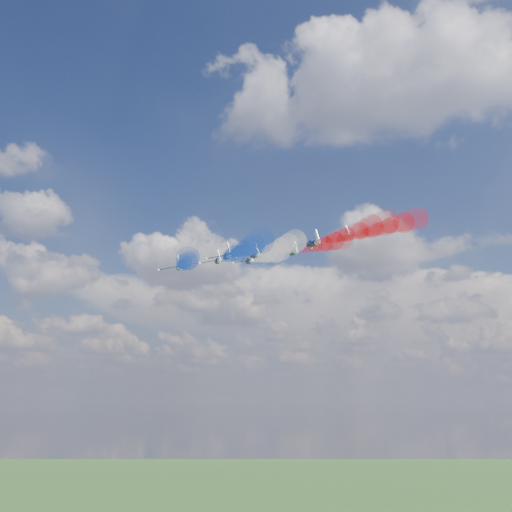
% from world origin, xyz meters
% --- Properties ---
extents(jet_lead, '(15.05, 15.88, 7.25)m').
position_xyz_m(jet_lead, '(-6.24, -3.71, 127.54)').
color(jet_lead, black).
extents(trail_lead, '(24.50, 35.46, 11.43)m').
position_xyz_m(trail_lead, '(6.99, -24.40, 123.29)').
color(trail_lead, white).
extents(jet_inner_left, '(15.05, 15.88, 7.25)m').
position_xyz_m(jet_inner_left, '(-8.98, -16.82, 125.18)').
color(jet_inner_left, black).
extents(trail_inner_left, '(24.50, 35.46, 11.43)m').
position_xyz_m(trail_inner_left, '(4.24, -37.51, 120.92)').
color(trail_inner_left, blue).
extents(jet_inner_right, '(15.05, 15.88, 7.25)m').
position_xyz_m(jet_inner_right, '(7.83, -7.89, 127.71)').
color(jet_inner_right, black).
extents(trail_inner_right, '(24.50, 35.46, 11.43)m').
position_xyz_m(trail_inner_right, '(21.06, -28.58, 123.45)').
color(trail_inner_right, red).
extents(jet_outer_left, '(15.05, 15.88, 7.25)m').
position_xyz_m(jet_outer_left, '(-11.13, -32.24, 120.73)').
color(jet_outer_left, black).
extents(trail_outer_left, '(24.50, 35.46, 11.43)m').
position_xyz_m(trail_outer_left, '(2.10, -52.94, 116.48)').
color(trail_outer_left, blue).
extents(jet_center_third, '(15.05, 15.88, 7.25)m').
position_xyz_m(jet_center_third, '(3.84, -22.88, 124.25)').
color(jet_center_third, black).
extents(trail_center_third, '(24.50, 35.46, 11.43)m').
position_xyz_m(trail_center_third, '(17.06, -43.57, 120.00)').
color(trail_center_third, white).
extents(jet_outer_right, '(15.05, 15.88, 7.25)m').
position_xyz_m(jet_outer_right, '(22.18, -11.75, 129.01)').
color(jet_outer_right, black).
extents(trail_outer_right, '(24.50, 35.46, 11.43)m').
position_xyz_m(trail_outer_right, '(35.40, -32.44, 124.76)').
color(trail_outer_right, red).
extents(jet_rear_left, '(15.05, 15.88, 7.25)m').
position_xyz_m(jet_rear_left, '(4.06, -37.86, 120.82)').
color(jet_rear_left, black).
extents(trail_rear_left, '(24.50, 35.46, 11.43)m').
position_xyz_m(trail_rear_left, '(17.28, -58.55, 116.56)').
color(trail_rear_left, blue).
extents(jet_rear_right, '(15.05, 15.88, 7.25)m').
position_xyz_m(jet_rear_right, '(20.35, -29.15, 123.90)').
color(jet_rear_right, black).
extents(trail_rear_right, '(24.50, 35.46, 11.43)m').
position_xyz_m(trail_rear_right, '(33.58, -49.85, 119.65)').
color(trail_rear_right, red).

